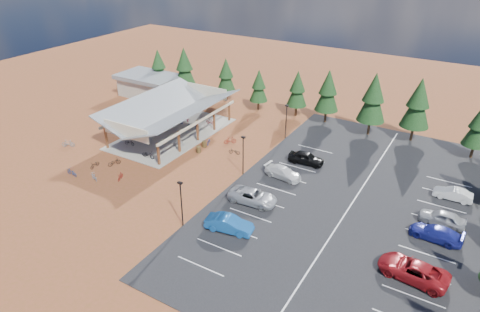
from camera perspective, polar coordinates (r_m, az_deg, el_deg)
ground at (r=53.49m, az=-5.31°, el=-2.01°), size 140.00×140.00×0.00m
asphalt_lot at (r=49.00m, az=14.83°, el=-5.94°), size 27.00×44.00×0.04m
concrete_pad at (r=63.94m, az=-8.96°, el=2.99°), size 10.60×18.60×0.10m
bike_pavilion at (r=62.48m, az=-9.21°, el=6.14°), size 11.65×19.40×4.97m
outbuilding at (r=79.62m, az=-12.00°, el=9.26°), size 11.00×7.00×3.90m
lamp_post_0 at (r=42.60m, az=-7.84°, el=-5.96°), size 0.50×0.25×5.14m
lamp_post_1 at (r=51.10m, az=0.42°, el=0.41°), size 0.50×0.25×5.14m
lamp_post_2 at (r=60.80m, az=6.18°, el=4.86°), size 0.50×0.25×5.14m
trash_bin_0 at (r=57.82m, az=-5.54°, el=0.88°), size 0.60×0.60×0.90m
trash_bin_1 at (r=59.23m, az=-4.82°, el=1.60°), size 0.60×0.60×0.90m
pine_0 at (r=81.23m, az=-10.81°, el=11.74°), size 3.33×3.33×7.76m
pine_1 at (r=77.20m, az=-7.42°, el=11.69°), size 3.80×3.80×8.86m
pine_2 at (r=74.78m, az=-1.87°, el=10.75°), size 3.26×3.26×7.59m
pine_3 at (r=70.56m, az=2.52°, el=9.34°), size 2.97×2.97×6.92m
pine_4 at (r=68.62m, az=7.65°, el=8.88°), size 3.20×3.20×7.46m
pine_5 at (r=66.68m, az=11.64°, el=8.52°), size 3.61×3.61×8.41m
pine_6 at (r=63.65m, az=17.36°, el=7.43°), size 4.00×4.00×9.33m
pine_7 at (r=63.77m, az=22.66°, el=6.53°), size 3.97×3.97×9.25m
pine_8 at (r=62.40m, az=29.31°, el=3.62°), size 3.28×3.28×7.63m
bike_0 at (r=61.32m, az=-14.53°, el=1.78°), size 1.62×0.73×0.82m
bike_1 at (r=62.13m, az=-12.16°, el=2.50°), size 1.69×0.48×1.01m
bike_2 at (r=67.03m, az=-8.23°, el=4.70°), size 1.76×0.84×0.89m
bike_3 at (r=67.80m, az=-7.32°, el=5.13°), size 1.86×0.82×1.08m
bike_4 at (r=57.15m, az=-12.15°, el=0.18°), size 1.92×0.73×1.00m
bike_5 at (r=59.67m, az=-8.18°, el=1.78°), size 1.75×0.93×1.01m
bike_6 at (r=65.08m, az=-6.25°, el=4.10°), size 1.75×1.04×0.87m
bike_7 at (r=65.94m, az=-3.97°, el=4.59°), size 1.71×0.62×1.00m
bike_8 at (r=56.92m, az=-18.79°, el=-1.09°), size 0.72×1.60×0.81m
bike_9 at (r=63.63m, az=-21.94°, el=1.57°), size 1.78×1.34×1.07m
bike_10 at (r=55.99m, az=-21.53°, el=-2.01°), size 1.85×0.79×0.95m
bike_11 at (r=53.24m, az=-15.67°, el=-2.63°), size 0.96×1.52×0.88m
bike_12 at (r=56.68m, az=-16.42°, el=-0.78°), size 1.16×1.82×0.91m
bike_13 at (r=54.06m, az=-18.88°, el=-2.62°), size 1.62×0.95×0.94m
bike_14 at (r=59.99m, az=-4.20°, el=1.93°), size 1.10×1.63×0.81m
bike_15 at (r=59.95m, az=-1.33°, el=2.12°), size 1.64×1.59×1.07m
bike_16 at (r=57.11m, az=-0.76°, el=0.62°), size 1.65×0.91×0.82m
car_1 at (r=42.74m, az=-1.46°, el=-9.06°), size 5.03×2.51×1.59m
car_2 at (r=46.90m, az=1.73°, el=-5.41°), size 5.60×2.94×1.50m
car_3 at (r=51.78m, az=5.75°, el=-2.20°), size 4.86×2.43×1.36m
car_4 at (r=55.24m, az=8.82°, el=-0.25°), size 4.68×2.15×1.55m
car_6 at (r=40.49m, az=22.09°, el=-13.92°), size 6.11×3.31×1.63m
car_7 at (r=45.78m, az=24.66°, el=-9.33°), size 4.99×2.26×1.42m
car_8 at (r=48.17m, az=25.34°, el=-7.46°), size 4.52×1.88×1.53m
car_9 at (r=53.03m, az=26.51°, el=-4.53°), size 4.08×1.52×1.33m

